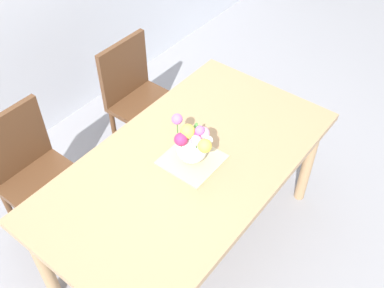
{
  "coord_description": "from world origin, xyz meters",
  "views": [
    {
      "loc": [
        -1.23,
        -0.99,
        2.45
      ],
      "look_at": [
        0.02,
        -0.01,
        0.87
      ],
      "focal_mm": 41.42,
      "sensor_mm": 36.0,
      "label": 1
    }
  ],
  "objects_px": {
    "chair_left": "(33,171)",
    "flower_vase": "(193,144)",
    "dining_table": "(188,173)",
    "chair_right": "(138,95)"
  },
  "relations": [
    {
      "from": "flower_vase",
      "to": "dining_table",
      "type": "bearing_deg",
      "value": 129.92
    },
    {
      "from": "dining_table",
      "to": "flower_vase",
      "type": "bearing_deg",
      "value": -50.08
    },
    {
      "from": "chair_left",
      "to": "flower_vase",
      "type": "xyz_separation_m",
      "value": [
        0.47,
        -0.82,
        0.36
      ]
    },
    {
      "from": "chair_left",
      "to": "flower_vase",
      "type": "height_order",
      "value": "flower_vase"
    },
    {
      "from": "chair_left",
      "to": "flower_vase",
      "type": "distance_m",
      "value": 1.01
    },
    {
      "from": "chair_right",
      "to": "flower_vase",
      "type": "bearing_deg",
      "value": 62.21
    },
    {
      "from": "dining_table",
      "to": "chair_right",
      "type": "relative_size",
      "value": 1.88
    },
    {
      "from": "chair_left",
      "to": "flower_vase",
      "type": "bearing_deg",
      "value": 119.46
    },
    {
      "from": "dining_table",
      "to": "chair_left",
      "type": "relative_size",
      "value": 1.88
    },
    {
      "from": "dining_table",
      "to": "chair_left",
      "type": "xyz_separation_m",
      "value": [
        -0.45,
        0.81,
        -0.14
      ]
    }
  ]
}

